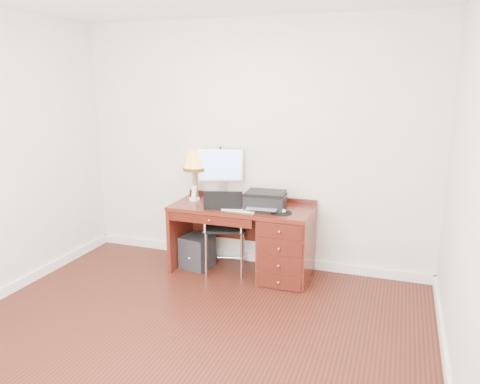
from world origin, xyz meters
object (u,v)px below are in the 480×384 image
at_px(printer, 265,200).
at_px(desk, 271,239).
at_px(equipment_box, 197,252).
at_px(monitor, 221,168).
at_px(leg_lamp, 195,164).
at_px(phone, 194,196).
at_px(chair, 223,222).

bearing_deg(printer, desk, 16.59).
distance_m(desk, equipment_box, 0.87).
relative_size(monitor, leg_lamp, 1.06).
height_order(desk, leg_lamp, leg_lamp).
bearing_deg(equipment_box, desk, 12.98).
height_order(phone, chair, chair).
bearing_deg(chair, printer, -7.41).
bearing_deg(phone, printer, 11.41).
distance_m(leg_lamp, chair, 0.74).
bearing_deg(desk, leg_lamp, 171.05).
bearing_deg(chair, desk, -5.88).
height_order(desk, chair, chair).
bearing_deg(desk, equipment_box, -177.58).
height_order(printer, equipment_box, printer).
bearing_deg(chair, leg_lamp, 135.87).
distance_m(printer, phone, 0.84).
bearing_deg(chair, equipment_box, 156.17).
distance_m(desk, phone, 0.97).
height_order(leg_lamp, equipment_box, leg_lamp).
bearing_deg(equipment_box, phone, 137.91).
bearing_deg(desk, chair, -170.57).
xyz_separation_m(monitor, phone, (-0.26, -0.16, -0.31)).
relative_size(monitor, chair, 0.60).
xyz_separation_m(desk, phone, (-0.89, 0.03, 0.39)).
bearing_deg(phone, chair, -1.94).
height_order(printer, phone, printer).
distance_m(chair, equipment_box, 0.52).
height_order(leg_lamp, phone, leg_lamp).
height_order(chair, equipment_box, chair).
bearing_deg(printer, monitor, 154.98).
height_order(desk, monitor, monitor).
relative_size(desk, equipment_box, 4.19).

